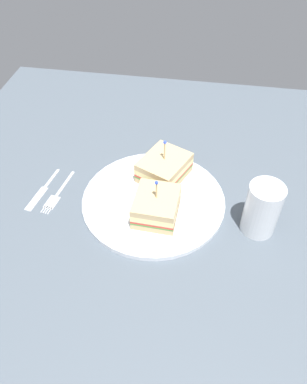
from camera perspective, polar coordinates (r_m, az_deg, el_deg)
The scene contains 7 objects.
ground_plane at distance 79.03cm, azimuth 0.00°, elevation -2.04°, with size 101.68×101.68×2.00cm, color #4C5660.
plate at distance 77.92cm, azimuth 0.00°, elevation -1.29°, with size 29.14×29.14×1.01cm, color white.
sandwich_half_front at distance 72.83cm, azimuth 0.43°, elevation -2.15°, with size 9.54×8.58×9.10cm.
sandwich_half_back at distance 80.89cm, azimuth 1.61°, elevation 3.69°, with size 12.73×11.89×9.51cm.
drink_glass at distance 72.98cm, azimuth 15.90°, elevation -2.79°, with size 6.52×6.52×10.79cm.
fork at distance 81.80cm, azimuth -14.45°, elevation -0.63°, with size 13.02×3.16×0.35cm.
knife at distance 83.67cm, azimuth -16.43°, elevation 0.11°, with size 12.98×3.13×0.35cm.
Camera 1 is at (52.74, 8.68, 57.21)cm, focal length 35.52 mm.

